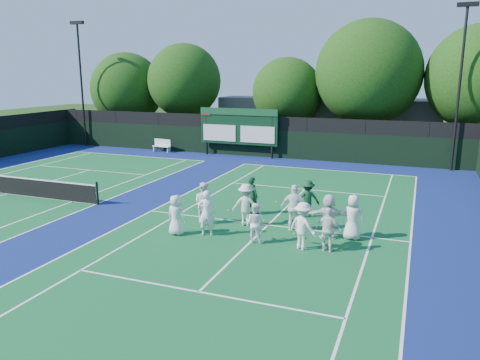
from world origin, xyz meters
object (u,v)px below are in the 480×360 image
(tennis_net, at_px, (7,185))
(bench, at_px, (162,145))
(scoreboard, at_px, (238,127))
(coach_left, at_px, (252,196))

(tennis_net, relative_size, bench, 7.06)
(scoreboard, height_order, tennis_net, scoreboard)
(scoreboard, relative_size, tennis_net, 0.53)
(scoreboard, xyz_separation_m, bench, (-6.35, -0.21, -1.66))
(tennis_net, height_order, coach_left, coach_left)
(scoreboard, bearing_deg, coach_left, -66.27)
(scoreboard, xyz_separation_m, tennis_net, (-6.99, -14.59, -1.70))
(scoreboard, distance_m, coach_left, 14.66)
(tennis_net, distance_m, coach_left, 12.92)
(tennis_net, height_order, bench, tennis_net)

